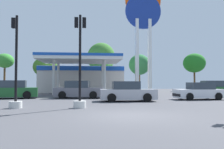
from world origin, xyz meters
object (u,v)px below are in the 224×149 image
Objects in this scene: car_0 at (11,90)px; car_3 at (199,92)px; car_4 at (79,90)px; traffic_signal_2 at (80,75)px; traffic_signal_3 at (16,81)px; tree_0 at (5,61)px; car_1 at (127,92)px; car_2 at (212,89)px; tree_4 at (194,63)px; station_pole_sign at (143,21)px; tree_1 at (46,67)px; tree_3 at (139,65)px; tree_2 at (101,57)px.

car_3 is (16.08, -2.84, -0.09)m from car_0.
car_4 is 8.52m from traffic_signal_2.
traffic_signal_3 is 27.99m from tree_0.
tree_0 reaches higher than car_0.
car_2 is (10.25, 6.24, 0.06)m from car_1.
car_4 is 0.70× the size of tree_4.
station_pole_sign is 2.15× the size of tree_4.
car_2 is 0.72× the size of tree_4.
car_0 is at bearing -88.86° from tree_1.
car_4 is at bearing -0.27° from car_0.
tree_1 is at bearing 178.73° from tree_4.
tree_3 is (9.45, 17.27, 3.82)m from car_4.
tree_4 is at bearing 71.07° from car_2.
car_4 is at bearing -170.89° from car_2.
car_3 is at bearing -15.57° from car_4.
traffic_signal_3 is 24.93m from tree_2.
station_pole_sign is at bearing -99.70° from tree_3.
tree_2 reaches higher than traffic_signal_2.
car_1 is at bearing -52.35° from tree_0.
tree_2 reaches higher than tree_3.
traffic_signal_3 is 0.78× the size of tree_4.
tree_0 reaches higher than car_4.
car_3 is (2.41, -9.82, -8.56)m from station_pole_sign.
tree_4 reaches higher than tree_0.
tree_0 is (-12.94, 17.75, 4.29)m from car_4.
car_2 is 14.26m from car_4.
car_3 is 20.47m from tree_3.
tree_4 reaches higher than tree_3.
tree_3 reaches higher than car_4.
car_1 is at bearing 52.71° from traffic_signal_2.
tree_4 is (19.19, 17.14, 4.17)m from car_4.
car_2 is at bearing -36.60° from station_pole_sign.
tree_4 is at bearing 65.52° from car_3.
tree_1 is 9.47m from tree_2.
car_4 is (-10.10, 2.82, 0.07)m from car_3.
tree_4 reaches higher than traffic_signal_3.
traffic_signal_2 is 1.01× the size of traffic_signal_3.
station_pole_sign is 15.92m from tree_4.
traffic_signal_3 is 33.90m from tree_4.
car_2 is 0.83× the size of tree_1.
car_4 is at bearing 133.85° from car_1.
car_4 is (5.98, -0.03, -0.02)m from car_0.
station_pole_sign is at bearing 70.64° from car_1.
tree_4 is (11.50, 10.14, -4.31)m from station_pole_sign.
car_4 is 0.73× the size of tree_0.
tree_3 is (-0.65, 20.08, 3.89)m from car_3.
traffic_signal_2 is (-13.64, -10.69, 1.06)m from car_2.
tree_4 reaches higher than car_1.
tree_0 is (-23.04, 20.56, 4.35)m from car_3.
car_1 is 0.82× the size of traffic_signal_2.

